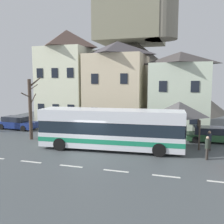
{
  "coord_description": "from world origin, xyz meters",
  "views": [
    {
      "loc": [
        7.1,
        -16.96,
        5.4
      ],
      "look_at": [
        0.42,
        4.91,
        2.65
      ],
      "focal_mm": 40.46,
      "sensor_mm": 36.0,
      "label": 1
    }
  ],
  "objects_px": {
    "townhouse_01": "(117,84)",
    "transit_bus": "(111,129)",
    "public_bench": "(202,136)",
    "bare_tree_00": "(30,108)",
    "townhouse_02": "(180,91)",
    "hilltop_castle": "(131,70)",
    "pedestrian_00": "(207,147)",
    "parked_car_00": "(17,123)",
    "townhouse_00": "(67,78)",
    "parked_car_01": "(211,135)",
    "parked_car_02": "(77,127)",
    "pedestrian_01": "(209,139)",
    "bus_shelter": "(179,109)"
  },
  "relations": [
    {
      "from": "parked_car_01",
      "to": "townhouse_00",
      "type": "bearing_deg",
      "value": 156.79
    },
    {
      "from": "bus_shelter",
      "to": "parked_car_02",
      "type": "relative_size",
      "value": 0.87
    },
    {
      "from": "hilltop_castle",
      "to": "bus_shelter",
      "type": "height_order",
      "value": "hilltop_castle"
    },
    {
      "from": "transit_bus",
      "to": "public_bench",
      "type": "distance_m",
      "value": 8.99
    },
    {
      "from": "townhouse_01",
      "to": "transit_bus",
      "type": "relative_size",
      "value": 0.88
    },
    {
      "from": "townhouse_00",
      "to": "bare_tree_00",
      "type": "bearing_deg",
      "value": -85.71
    },
    {
      "from": "parked_car_02",
      "to": "townhouse_02",
      "type": "bearing_deg",
      "value": 28.48
    },
    {
      "from": "bus_shelter",
      "to": "pedestrian_01",
      "type": "bearing_deg",
      "value": -31.9
    },
    {
      "from": "parked_car_00",
      "to": "pedestrian_00",
      "type": "xyz_separation_m",
      "value": [
        20.1,
        -5.85,
        0.19
      ]
    },
    {
      "from": "townhouse_01",
      "to": "townhouse_00",
      "type": "bearing_deg",
      "value": -178.07
    },
    {
      "from": "hilltop_castle",
      "to": "transit_bus",
      "type": "height_order",
      "value": "hilltop_castle"
    },
    {
      "from": "townhouse_02",
      "to": "pedestrian_00",
      "type": "relative_size",
      "value": 5.23
    },
    {
      "from": "townhouse_01",
      "to": "pedestrian_00",
      "type": "distance_m",
      "value": 15.2
    },
    {
      "from": "parked_car_00",
      "to": "hilltop_castle",
      "type": "bearing_deg",
      "value": 75.84
    },
    {
      "from": "transit_bus",
      "to": "parked_car_02",
      "type": "xyz_separation_m",
      "value": [
        -5.29,
        5.01,
        -0.92
      ]
    },
    {
      "from": "townhouse_02",
      "to": "transit_bus",
      "type": "xyz_separation_m",
      "value": [
        -4.85,
        -10.11,
        -2.7
      ]
    },
    {
      "from": "transit_bus",
      "to": "parked_car_00",
      "type": "relative_size",
      "value": 2.48
    },
    {
      "from": "transit_bus",
      "to": "pedestrian_00",
      "type": "xyz_separation_m",
      "value": [
        7.2,
        -0.61,
        -0.73
      ]
    },
    {
      "from": "townhouse_02",
      "to": "public_bench",
      "type": "xyz_separation_m",
      "value": [
        2.31,
        -4.8,
        -3.86
      ]
    },
    {
      "from": "townhouse_01",
      "to": "parked_car_02",
      "type": "bearing_deg",
      "value": -118.08
    },
    {
      "from": "transit_bus",
      "to": "pedestrian_01",
      "type": "bearing_deg",
      "value": 10.74
    },
    {
      "from": "hilltop_castle",
      "to": "pedestrian_01",
      "type": "relative_size",
      "value": 22.59
    },
    {
      "from": "bus_shelter",
      "to": "parked_car_01",
      "type": "xyz_separation_m",
      "value": [
        2.76,
        1.6,
        -2.37
      ]
    },
    {
      "from": "bare_tree_00",
      "to": "townhouse_00",
      "type": "bearing_deg",
      "value": 94.29
    },
    {
      "from": "parked_car_02",
      "to": "pedestrian_01",
      "type": "bearing_deg",
      "value": -11.39
    },
    {
      "from": "parked_car_00",
      "to": "parked_car_01",
      "type": "distance_m",
      "value": 20.77
    },
    {
      "from": "bus_shelter",
      "to": "bare_tree_00",
      "type": "bearing_deg",
      "value": -170.36
    },
    {
      "from": "townhouse_02",
      "to": "public_bench",
      "type": "distance_m",
      "value": 6.57
    },
    {
      "from": "townhouse_02",
      "to": "hilltop_castle",
      "type": "distance_m",
      "value": 22.72
    },
    {
      "from": "townhouse_00",
      "to": "parked_car_01",
      "type": "distance_m",
      "value": 18.3
    },
    {
      "from": "parked_car_02",
      "to": "pedestrian_00",
      "type": "xyz_separation_m",
      "value": [
        12.49,
        -5.61,
        0.19
      ]
    },
    {
      "from": "pedestrian_01",
      "to": "bare_tree_00",
      "type": "bearing_deg",
      "value": -177.19
    },
    {
      "from": "pedestrian_01",
      "to": "parked_car_00",
      "type": "bearing_deg",
      "value": 171.02
    },
    {
      "from": "public_bench",
      "to": "bare_tree_00",
      "type": "relative_size",
      "value": 0.28
    },
    {
      "from": "bare_tree_00",
      "to": "parked_car_00",
      "type": "bearing_deg",
      "value": 139.36
    },
    {
      "from": "townhouse_00",
      "to": "bare_tree_00",
      "type": "height_order",
      "value": "townhouse_00"
    },
    {
      "from": "pedestrian_00",
      "to": "pedestrian_01",
      "type": "xyz_separation_m",
      "value": [
        0.3,
        2.63,
        0.04
      ]
    },
    {
      "from": "bare_tree_00",
      "to": "townhouse_02",
      "type": "bearing_deg",
      "value": 34.1
    },
    {
      "from": "bus_shelter",
      "to": "pedestrian_00",
      "type": "xyz_separation_m",
      "value": [
        2.09,
        -4.12,
        -2.13
      ]
    },
    {
      "from": "parked_car_02",
      "to": "public_bench",
      "type": "height_order",
      "value": "parked_car_02"
    },
    {
      "from": "townhouse_00",
      "to": "pedestrian_01",
      "type": "distance_m",
      "value": 19.0
    },
    {
      "from": "townhouse_02",
      "to": "parked_car_01",
      "type": "relative_size",
      "value": 1.85
    },
    {
      "from": "townhouse_02",
      "to": "transit_bus",
      "type": "bearing_deg",
      "value": -115.63
    },
    {
      "from": "townhouse_00",
      "to": "hilltop_castle",
      "type": "distance_m",
      "value": 20.47
    },
    {
      "from": "public_bench",
      "to": "bare_tree_00",
      "type": "distance_m",
      "value": 16.13
    },
    {
      "from": "hilltop_castle",
      "to": "pedestrian_00",
      "type": "distance_m",
      "value": 33.91
    },
    {
      "from": "townhouse_02",
      "to": "public_bench",
      "type": "height_order",
      "value": "townhouse_02"
    },
    {
      "from": "public_bench",
      "to": "transit_bus",
      "type": "bearing_deg",
      "value": -143.4
    },
    {
      "from": "pedestrian_00",
      "to": "bus_shelter",
      "type": "bearing_deg",
      "value": 116.96
    },
    {
      "from": "hilltop_castle",
      "to": "transit_bus",
      "type": "distance_m",
      "value": 31.27
    }
  ]
}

